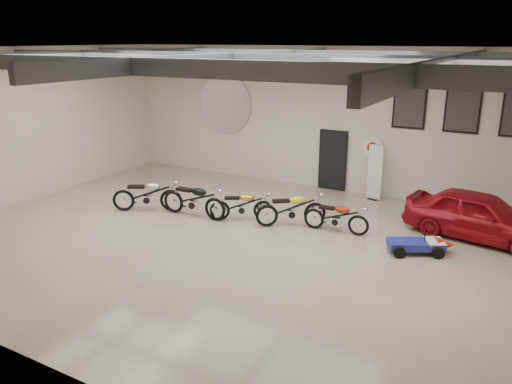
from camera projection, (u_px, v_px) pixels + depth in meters
The scene contains 18 objects.
floor at pixel (234, 243), 13.34m from camera, with size 16.00×12.00×0.01m, color #B5AA8A.
ceiling at pixel (232, 49), 11.87m from camera, with size 16.00×12.00×0.01m, color slate.
back_wall at pixel (322, 119), 17.62m from camera, with size 16.00×0.02×5.00m, color beige.
left_wall at pixel (25, 126), 16.31m from camera, with size 0.02×12.00×5.00m, color beige.
ceiling_beams at pixel (232, 59), 11.94m from camera, with size 15.80×11.80×0.32m, color slate, non-canonical shape.
door at pixel (333, 161), 17.77m from camera, with size 0.92×0.08×2.10m, color black.
logo_plaque at pixel (225, 104), 19.34m from camera, with size 2.30×0.06×1.16m, color silver, non-canonical shape.
poster_left at pixel (409, 108), 16.01m from camera, with size 1.05×0.08×1.35m, color black, non-canonical shape.
poster_mid at pixel (462, 111), 15.27m from camera, with size 1.05×0.08×1.35m, color black, non-canonical shape.
oil_sign at pixel (373, 147), 16.93m from camera, with size 0.72×0.10×0.72m, color white, non-canonical shape.
banner_stand at pixel (375, 173), 16.65m from camera, with size 0.51×0.20×1.88m, color white, non-canonical shape.
motorcycle_silver at pixel (147, 194), 15.68m from camera, with size 2.13×0.66×1.11m, color silver, non-canonical shape.
motorcycle_black at pixel (194, 199), 15.16m from camera, with size 2.19×0.68×1.14m, color silver, non-canonical shape.
motorcycle_gold at pixel (242, 205), 14.89m from camera, with size 1.87×0.58×0.97m, color silver, non-canonical shape.
motorcycle_yellow at pixel (291, 208), 14.45m from camera, with size 2.04×0.63×1.06m, color silver, non-canonical shape.
motorcycle_red at pixel (336, 216), 13.96m from camera, with size 1.84×0.57×0.95m, color silver, non-canonical shape.
go_kart at pixel (422, 242), 12.62m from camera, with size 1.69×0.76×0.61m, color navy, non-canonical shape.
vintage_car at pixel (479, 215), 13.45m from camera, with size 3.88×1.57×1.32m, color maroon.
Camera 1 is at (6.50, -10.51, 5.23)m, focal length 35.00 mm.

